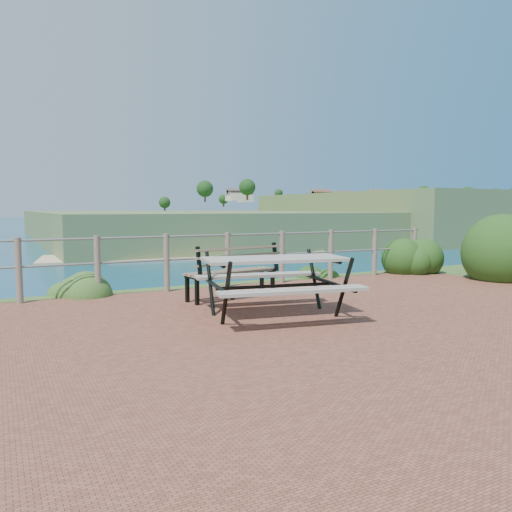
{
  "coord_description": "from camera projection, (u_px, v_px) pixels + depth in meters",
  "views": [
    {
      "loc": [
        -3.71,
        -4.92,
        1.45
      ],
      "look_at": [
        -0.33,
        1.59,
        0.75
      ],
      "focal_mm": 35.0,
      "sensor_mm": 36.0,
      "label": 1
    }
  ],
  "objects": [
    {
      "name": "safety_railing",
      "position": [
        228.0,
        257.0,
        9.09
      ],
      "size": [
        9.4,
        0.1,
        1.0
      ],
      "color": "#6B5B4C",
      "rests_on": "ground"
    },
    {
      "name": "picnic_table",
      "position": [
        275.0,
        280.0,
        6.62
      ],
      "size": [
        1.97,
        1.6,
        0.79
      ],
      "rotation": [
        0.0,
        0.0,
        -0.19
      ],
      "color": "gray",
      "rests_on": "ground"
    },
    {
      "name": "shrub_lip_east",
      "position": [
        318.0,
        277.0,
        10.57
      ],
      "size": [
        0.72,
        0.72,
        0.44
      ],
      "primitive_type": "ellipsoid",
      "color": "#1C4515",
      "rests_on": "ground"
    },
    {
      "name": "ground",
      "position": [
        339.0,
        326.0,
        6.19
      ],
      "size": [
        10.0,
        7.0,
        0.12
      ],
      "primitive_type": "cube",
      "color": "brown",
      "rests_on": "ground"
    },
    {
      "name": "shrub_lip_west",
      "position": [
        72.0,
        296.0,
        8.31
      ],
      "size": [
        0.88,
        0.88,
        0.67
      ],
      "primitive_type": "ellipsoid",
      "color": "#294F1D",
      "rests_on": "ground"
    },
    {
      "name": "shrub_right_edge",
      "position": [
        414.0,
        273.0,
        11.2
      ],
      "size": [
        1.01,
        1.01,
        1.44
      ],
      "primitive_type": "ellipsoid",
      "color": "#1C4515",
      "rests_on": "ground"
    },
    {
      "name": "park_bench",
      "position": [
        232.0,
        263.0,
        7.91
      ],
      "size": [
        1.6,
        0.65,
        0.88
      ],
      "rotation": [
        0.0,
        0.0,
        0.17
      ],
      "color": "brown",
      "rests_on": "ground"
    },
    {
      "name": "distant_bay",
      "position": [
        371.0,
        214.0,
        264.75
      ],
      "size": [
        290.0,
        232.36,
        24.0
      ],
      "color": "#486633",
      "rests_on": "ground"
    },
    {
      "name": "ocean",
      "position": [
        8.0,
        212.0,
        182.81
      ],
      "size": [
        1200.0,
        1200.0,
        0.0
      ],
      "primitive_type": "plane",
      "color": "#135D77",
      "rests_on": "ground"
    },
    {
      "name": "shrub_right_front",
      "position": [
        511.0,
        279.0,
        10.29
      ],
      "size": [
        1.58,
        1.58,
        2.24
      ],
      "primitive_type": "ellipsoid",
      "color": "#1C4515",
      "rests_on": "ground"
    }
  ]
}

